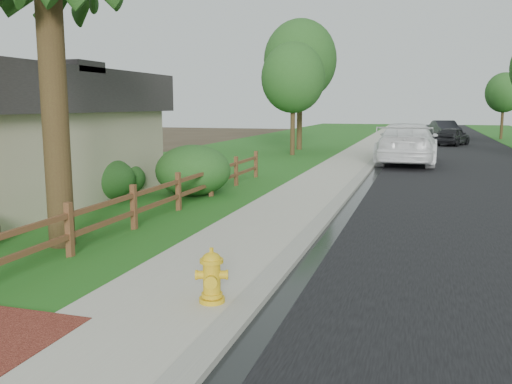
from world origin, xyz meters
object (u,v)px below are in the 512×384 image
(white_suv, at_px, (408,143))
(dark_car_mid, at_px, (453,136))
(ranch_fence, at_px, (158,197))
(fire_hydrant, at_px, (212,277))

(white_suv, bearing_deg, dark_car_mid, -100.02)
(ranch_fence, bearing_deg, dark_car_mid, 74.25)
(ranch_fence, height_order, fire_hydrant, ranch_fence)
(fire_hydrant, xyz_separation_m, white_suv, (2.10, 20.93, 0.56))
(ranch_fence, height_order, white_suv, white_suv)
(ranch_fence, relative_size, white_suv, 2.43)
(fire_hydrant, distance_m, dark_car_mid, 35.23)
(white_suv, relative_size, dark_car_mid, 1.78)
(ranch_fence, relative_size, fire_hydrant, 21.09)
(ranch_fence, bearing_deg, white_suv, 70.45)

